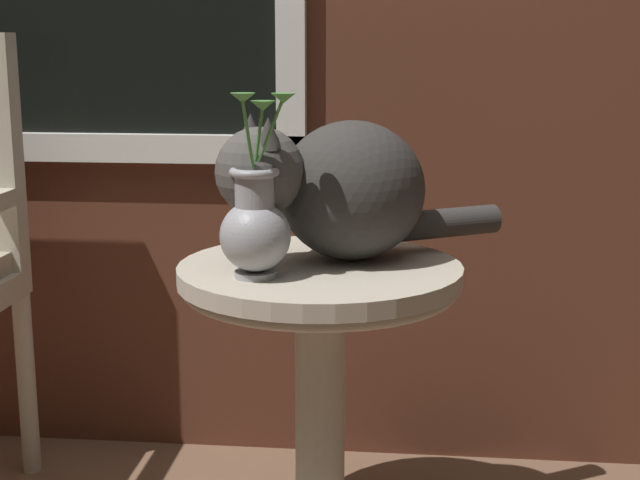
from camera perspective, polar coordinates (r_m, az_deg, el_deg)
The scene contains 3 objects.
wicker_side_table at distance 1.91m, azimuth 0.00°, elevation -7.55°, with size 0.56×0.56×0.62m.
cat at distance 1.86m, azimuth 1.15°, elevation 3.18°, with size 0.57×0.39×0.30m.
pewter_vase_with_ivy at distance 1.73m, azimuth -3.94°, elevation 0.99°, with size 0.15×0.15×0.34m.
Camera 1 is at (0.46, -1.64, 1.06)m, focal length 52.78 mm.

